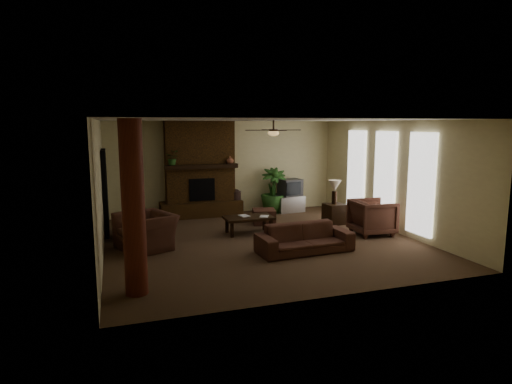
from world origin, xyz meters
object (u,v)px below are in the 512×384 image
object	(u,v)px
floor_plant	(273,200)
coffee_table	(249,219)
ottoman	(264,216)
side_table_right	(334,214)
armchair_right	(373,215)
side_table_left	(130,226)
floor_vase	(235,200)
lamp_right	(335,187)
tv_stand	(290,204)
armchair_left	(146,225)
log_column	(133,209)
sofa	(305,234)
lamp_left	(131,196)

from	to	relation	value
floor_plant	coffee_table	bearing A→B (deg)	-123.50
ottoman	side_table_right	distance (m)	1.93
armchair_right	side_table_left	xyz separation A→B (m)	(-5.73, 1.57, -0.20)
ottoman	floor_vase	world-z (taller)	floor_vase
side_table_right	lamp_right	size ratio (longest dim) A/B	0.85
armchair_right	tv_stand	distance (m)	3.35
armchair_left	side_table_right	world-z (taller)	armchair_left
log_column	armchair_left	distance (m)	2.76
sofa	armchair_left	size ratio (longest dim) A/B	1.71
armchair_left	side_table_right	size ratio (longest dim) A/B	2.17
sofa	lamp_right	xyz separation A→B (m)	(1.89, 2.21, 0.60)
log_column	coffee_table	world-z (taller)	log_column
lamp_right	armchair_right	bearing A→B (deg)	-76.61
floor_plant	armchair_left	bearing A→B (deg)	-145.01
armchair_right	lamp_right	bearing A→B (deg)	16.89
log_column	coffee_table	size ratio (longest dim) A/B	2.33
armchair_right	lamp_right	xyz separation A→B (m)	(-0.33, 1.37, 0.52)
side_table_left	log_column	bearing A→B (deg)	-90.49
lamp_left	armchair_right	bearing A→B (deg)	-15.92
lamp_left	lamp_right	size ratio (longest dim) A/B	1.00
coffee_table	floor_vase	size ratio (longest dim) A/B	1.56
coffee_table	ottoman	distance (m)	1.16
coffee_table	side_table_right	distance (m)	2.57
floor_plant	side_table_left	size ratio (longest dim) A/B	2.50
tv_stand	side_table_left	world-z (taller)	side_table_left
log_column	lamp_right	distance (m)	6.46
sofa	coffee_table	size ratio (longest dim) A/B	1.70
sofa	tv_stand	world-z (taller)	sofa
armchair_right	side_table_right	distance (m)	1.39
log_column	armchair_right	distance (m)	6.20
tv_stand	lamp_left	xyz separation A→B (m)	(-4.80, -1.62, 0.75)
ottoman	side_table_left	bearing A→B (deg)	-174.09
floor_plant	tv_stand	bearing A→B (deg)	-8.31
armchair_left	side_table_left	distance (m)	1.15
sofa	lamp_right	world-z (taller)	lamp_right
lamp_right	sofa	bearing A→B (deg)	-130.58
log_column	sofa	distance (m)	3.89
sofa	armchair_right	xyz separation A→B (m)	(2.22, 0.84, 0.08)
ottoman	armchair_right	bearing A→B (deg)	-41.83
lamp_left	log_column	bearing A→B (deg)	-91.36
log_column	sofa	bearing A→B (deg)	19.75
armchair_right	log_column	bearing A→B (deg)	113.64
tv_stand	lamp_right	distance (m)	2.08
armchair_left	lamp_right	world-z (taller)	lamp_right
ottoman	lamp_right	world-z (taller)	lamp_right
log_column	ottoman	distance (m)	5.54
side_table_right	lamp_right	bearing A→B (deg)	76.95
side_table_left	side_table_right	distance (m)	5.40
ottoman	side_table_left	distance (m)	3.58
side_table_right	armchair_right	bearing A→B (deg)	-76.01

